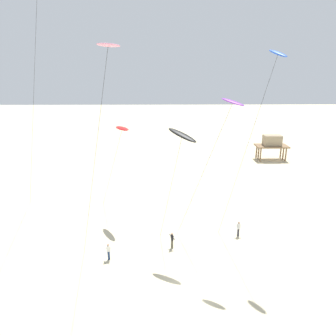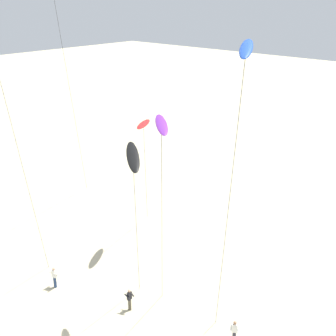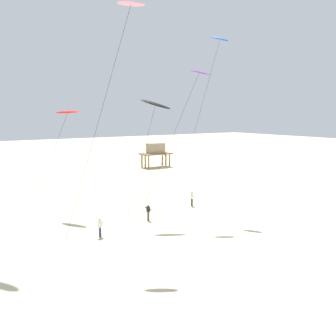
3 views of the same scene
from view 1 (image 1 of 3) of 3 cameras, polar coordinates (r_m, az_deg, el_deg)
name	(u,v)px [view 1 (image 1 of 3)]	position (r m, az deg, el deg)	size (l,w,h in m)	color
ground_plane	(188,290)	(27.18, 3.67, -21.46)	(260.00, 260.00, 0.00)	beige
kite_blue	(276,58)	(28.25, 19.22, 18.42)	(4.04, 4.57, 18.74)	blue
kite_black	(182,136)	(27.83, 2.57, 5.89)	(3.51, 3.45, 12.14)	black
kite_purple	(231,106)	(26.23, 11.49, 11.09)	(5.18, 5.36, 14.94)	purple
kite_red	(122,129)	(35.22, -8.44, 7.09)	(4.57, 5.19, 11.01)	red
kite_pink	(107,55)	(22.45, -11.13, 19.65)	(5.21, 5.30, 18.88)	pink
kite_flyer_nearest	(238,228)	(34.56, 12.77, -10.74)	(0.71, 0.70, 1.67)	#33333D
kite_flyer_middle	(109,251)	(30.57, -10.83, -14.73)	(0.62, 0.60, 1.67)	navy
kite_flyer_furthest	(172,240)	(31.77, 0.75, -13.00)	(0.58, 0.61, 1.67)	#4C4738
stilt_house	(272,143)	(63.43, 18.49, 4.44)	(6.08, 3.30, 4.80)	#846647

